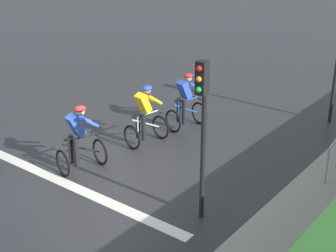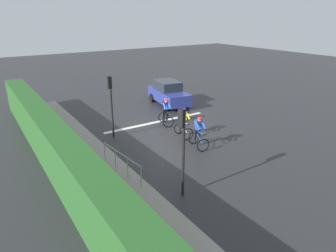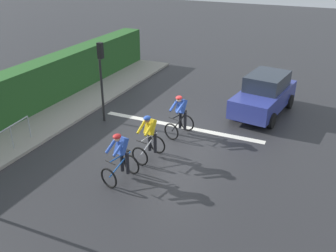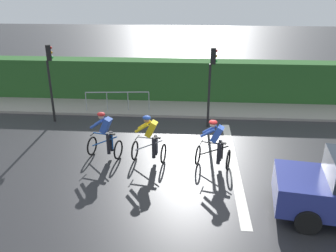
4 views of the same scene
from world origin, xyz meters
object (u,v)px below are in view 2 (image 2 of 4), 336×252
Objects in this scene: car_navy at (168,93)px; pedestrian_railing_kerbside at (121,159)px; cyclist_lead at (199,133)px; traffic_light_far_junction at (182,140)px; cyclist_second at (183,123)px; cyclist_mid at (166,112)px; traffic_light_near_crossing at (111,98)px.

pedestrian_railing_kerbside is (7.46, 7.82, -0.11)m from car_navy.
cyclist_lead is 0.50× the size of traffic_light_far_junction.
traffic_light_far_junction is (3.21, 3.03, 1.43)m from cyclist_lead.
cyclist_lead is 0.56× the size of pedestrian_railing_kerbside.
cyclist_lead is 7.90m from car_navy.
cyclist_second and cyclist_mid have the same top height.
cyclist_lead is at bearing 67.73° from car_navy.
cyclist_second is 0.50× the size of traffic_light_far_junction.
pedestrian_railing_kerbside is (4.67, 2.09, -0.03)m from cyclist_second.
pedestrian_railing_kerbside is at bearing 24.07° from cyclist_second.
cyclist_second is 0.39× the size of car_navy.
cyclist_second is at bearing 64.04° from car_navy.
traffic_light_near_crossing reaches higher than cyclist_second.
car_navy reaches higher than cyclist_lead.
pedestrian_railing_kerbside is at bearing 71.16° from traffic_light_near_crossing.
pedestrian_railing_kerbside is at bearing 6.49° from cyclist_lead.
cyclist_second is at bearing 83.43° from cyclist_mid.
traffic_light_near_crossing is 4.68m from pedestrian_railing_kerbside.
cyclist_lead is at bearing -173.51° from pedestrian_railing_kerbside.
cyclist_lead and cyclist_mid have the same top height.
cyclist_mid is at bearing 54.55° from car_navy.
cyclist_second reaches higher than pedestrian_railing_kerbside.
traffic_light_near_crossing is (3.03, -3.70, 1.43)m from cyclist_lead.
cyclist_lead is at bearing 83.11° from cyclist_mid.
car_navy is at bearing -149.07° from traffic_light_near_crossing.
cyclist_second is at bearing -126.53° from traffic_light_far_junction.
cyclist_mid is 4.38m from car_navy.
car_navy is at bearing -112.27° from cyclist_lead.
cyclist_mid is 0.50× the size of traffic_light_near_crossing.
traffic_light_far_junction reaches higher than pedestrian_railing_kerbside.
cyclist_mid is (-0.45, -3.74, 0.00)m from cyclist_lead.
car_navy is at bearing -120.96° from traffic_light_far_junction.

